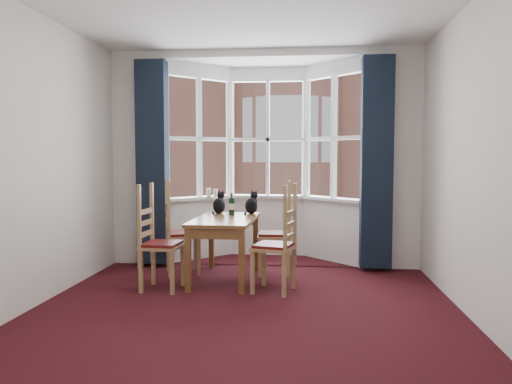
# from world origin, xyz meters

# --- Properties ---
(floor) EXTENTS (4.50, 4.50, 0.00)m
(floor) POSITION_xyz_m (0.00, 0.00, 0.00)
(floor) COLOR black
(floor) RESTS_ON ground
(wall_left) EXTENTS (0.00, 4.50, 4.50)m
(wall_left) POSITION_xyz_m (-2.00, 0.00, 1.40)
(wall_left) COLOR silver
(wall_left) RESTS_ON floor
(wall_right) EXTENTS (0.00, 4.50, 4.50)m
(wall_right) POSITION_xyz_m (2.00, 0.00, 1.40)
(wall_right) COLOR silver
(wall_right) RESTS_ON floor
(wall_near) EXTENTS (4.00, 0.00, 4.00)m
(wall_near) POSITION_xyz_m (0.00, -2.25, 1.40)
(wall_near) COLOR silver
(wall_near) RESTS_ON floor
(wall_back_pier_left) EXTENTS (0.70, 0.12, 2.80)m
(wall_back_pier_left) POSITION_xyz_m (-1.65, 2.25, 1.40)
(wall_back_pier_left) COLOR silver
(wall_back_pier_left) RESTS_ON floor
(wall_back_pier_right) EXTENTS (0.70, 0.12, 2.80)m
(wall_back_pier_right) POSITION_xyz_m (1.65, 2.25, 1.40)
(wall_back_pier_right) COLOR silver
(wall_back_pier_right) RESTS_ON floor
(bay_window) EXTENTS (2.76, 0.94, 2.80)m
(bay_window) POSITION_xyz_m (0.00, 2.75, 1.40)
(bay_window) COLOR white
(bay_window) RESTS_ON floor
(curtain_left) EXTENTS (0.38, 0.22, 2.60)m
(curtain_left) POSITION_xyz_m (-1.42, 2.07, 1.35)
(curtain_left) COLOR black
(curtain_left) RESTS_ON floor
(curtain_right) EXTENTS (0.38, 0.22, 2.60)m
(curtain_right) POSITION_xyz_m (1.42, 2.07, 1.35)
(curtain_right) COLOR black
(curtain_right) RESTS_ON floor
(dining_table) EXTENTS (0.70, 1.27, 0.72)m
(dining_table) POSITION_xyz_m (-0.37, 1.43, 0.62)
(dining_table) COLOR brown
(dining_table) RESTS_ON floor
(chair_left_near) EXTENTS (0.42, 0.44, 0.92)m
(chair_left_near) POSITION_xyz_m (-1.06, 0.95, 0.47)
(chair_left_near) COLOR #A07D4D
(chair_left_near) RESTS_ON floor
(chair_left_far) EXTENTS (0.52, 0.53, 0.92)m
(chair_left_far) POSITION_xyz_m (-1.02, 1.65, 0.47)
(chair_left_far) COLOR #A07D4D
(chair_left_far) RESTS_ON floor
(chair_right_near) EXTENTS (0.49, 0.50, 0.92)m
(chair_right_near) POSITION_xyz_m (0.31, 0.95, 0.47)
(chair_right_near) COLOR #A07D4D
(chair_right_near) RESTS_ON floor
(chair_right_far) EXTENTS (0.42, 0.44, 0.92)m
(chair_right_far) POSITION_xyz_m (0.27, 1.78, 0.47)
(chair_right_far) COLOR #A07D4D
(chair_right_far) RESTS_ON floor
(cat_left) EXTENTS (0.18, 0.23, 0.29)m
(cat_left) POSITION_xyz_m (-0.52, 1.91, 0.83)
(cat_left) COLOR black
(cat_left) RESTS_ON dining_table
(cat_right) EXTENTS (0.22, 0.25, 0.30)m
(cat_right) POSITION_xyz_m (-0.11, 1.91, 0.83)
(cat_right) COLOR black
(cat_right) RESTS_ON dining_table
(wine_bottle) EXTENTS (0.07, 0.07, 0.27)m
(wine_bottle) POSITION_xyz_m (-0.34, 1.75, 0.84)
(wine_bottle) COLOR black
(wine_bottle) RESTS_ON dining_table
(candle_tall) EXTENTS (0.06, 0.06, 0.12)m
(candle_tall) POSITION_xyz_m (-0.79, 2.60, 0.93)
(candle_tall) COLOR white
(candle_tall) RESTS_ON bay_window
(candle_short) EXTENTS (0.06, 0.06, 0.10)m
(candle_short) POSITION_xyz_m (-0.70, 2.63, 0.92)
(candle_short) COLOR white
(candle_short) RESTS_ON bay_window
(street) EXTENTS (80.00, 80.00, 0.00)m
(street) POSITION_xyz_m (0.00, 32.25, -6.00)
(street) COLOR #333335
(street) RESTS_ON ground
(tenement_building) EXTENTS (18.40, 7.80, 15.20)m
(tenement_building) POSITION_xyz_m (0.00, 14.01, 1.60)
(tenement_building) COLOR #A06452
(tenement_building) RESTS_ON street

